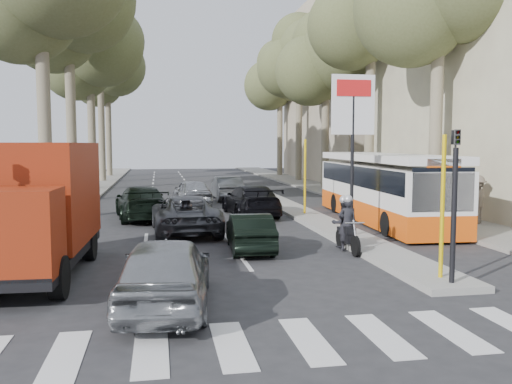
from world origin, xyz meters
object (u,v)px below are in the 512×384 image
silver_hatchback (166,272)px  city_bus (382,186)px  red_truck (34,206)px  motorcycle (345,225)px  dark_hatchback (250,232)px

silver_hatchback → city_bus: bearing=-124.8°
red_truck → motorcycle: (8.70, 1.64, -0.96)m
dark_hatchback → silver_hatchback: bearing=67.1°
red_truck → silver_hatchback: bearing=-44.2°
dark_hatchback → city_bus: (6.54, 5.18, 0.94)m
dark_hatchback → motorcycle: size_ratio=1.72×
red_truck → city_bus: (12.33, 7.30, -0.23)m
city_bus → motorcycle: city_bus is taller
silver_hatchback → dark_hatchback: size_ratio=1.22×
red_truck → motorcycle: 8.90m
city_bus → motorcycle: 6.77m
dark_hatchback → red_truck: bearing=23.0°
red_truck → city_bus: red_truck is taller
city_bus → motorcycle: (-3.64, -5.66, -0.73)m
motorcycle → dark_hatchback: bearing=171.6°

